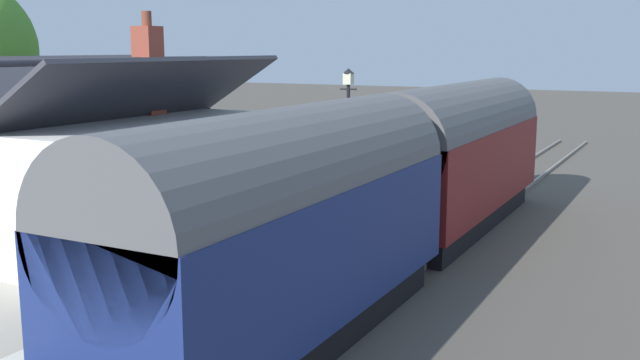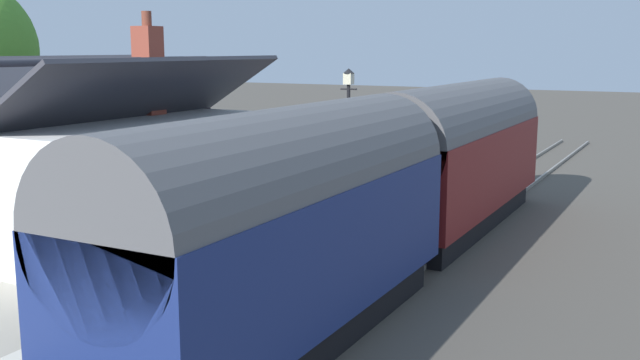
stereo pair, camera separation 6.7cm
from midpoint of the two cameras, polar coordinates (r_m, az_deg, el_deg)
ground_plane at (r=19.82m, az=5.08°, el=-5.38°), size 160.00×160.00×0.00m
platform at (r=21.61m, az=-5.18°, el=-2.84°), size 32.00×6.37×0.90m
platform_edge_coping at (r=20.06m, az=2.02°, el=-2.49°), size 32.00×0.36×0.02m
rail_near at (r=19.25m, az=9.55°, el=-5.74°), size 52.00×0.08×0.14m
rail_far at (r=19.73m, az=5.57°, el=-5.25°), size 52.00×0.08×0.14m
train at (r=17.64m, az=5.99°, el=0.04°), size 19.87×2.73×4.32m
station_building at (r=17.75m, az=-15.87°, el=0.45°), size 7.57×4.61×5.33m
bench_by_lamp at (r=24.28m, az=2.12°, el=0.87°), size 1.41×0.47×0.88m
bench_platform_end at (r=28.51m, az=6.59°, el=2.21°), size 1.41×0.46×0.88m
bench_mid_platform at (r=30.31m, az=7.98°, el=2.66°), size 1.41×0.46×0.88m
planter_bench_left at (r=26.41m, az=0.39°, el=1.33°), size 0.39×0.39×0.70m
planter_edge_far at (r=24.94m, az=-6.02°, el=0.66°), size 0.36×0.36×0.60m
planter_edge_near at (r=25.11m, az=-4.05°, el=1.02°), size 0.45×0.45×0.79m
lamp_post_platform at (r=20.75m, az=2.33°, el=5.45°), size 0.32×0.50×3.89m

